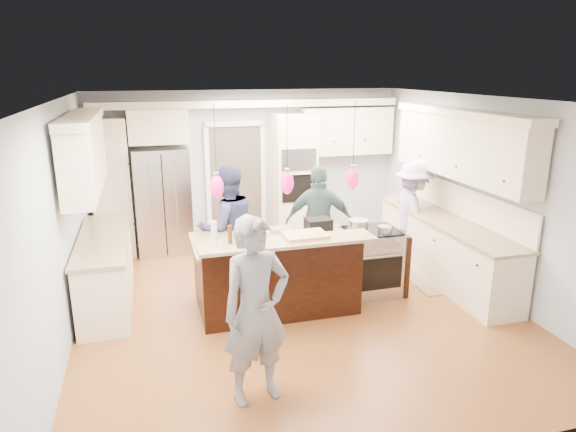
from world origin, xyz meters
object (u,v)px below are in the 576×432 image
object	(u,v)px
person_far_left	(228,228)
island_range	(372,261)
refrigerator	(163,201)
kitchen_island	(276,272)
person_bar_end	(256,311)

from	to	relation	value
person_far_left	island_range	bearing A→B (deg)	147.46
island_range	person_far_left	world-z (taller)	person_far_left
refrigerator	kitchen_island	size ratio (longest dim) A/B	0.86
kitchen_island	person_bar_end	bearing A→B (deg)	-109.27
island_range	person_bar_end	bearing A→B (deg)	-136.61
kitchen_island	person_far_left	distance (m)	1.01
kitchen_island	person_far_left	world-z (taller)	person_far_left
person_far_left	kitchen_island	bearing A→B (deg)	110.00
kitchen_island	person_bar_end	distance (m)	2.03
person_bar_end	person_far_left	size ratio (longest dim) A/B	1.01
refrigerator	person_bar_end	distance (m)	4.49
kitchen_island	person_far_left	size ratio (longest dim) A/B	1.17
refrigerator	kitchen_island	xyz separation A→B (m)	(1.30, -2.57, -0.41)
refrigerator	kitchen_island	bearing A→B (deg)	-63.06
island_range	person_bar_end	size ratio (longest dim) A/B	0.51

